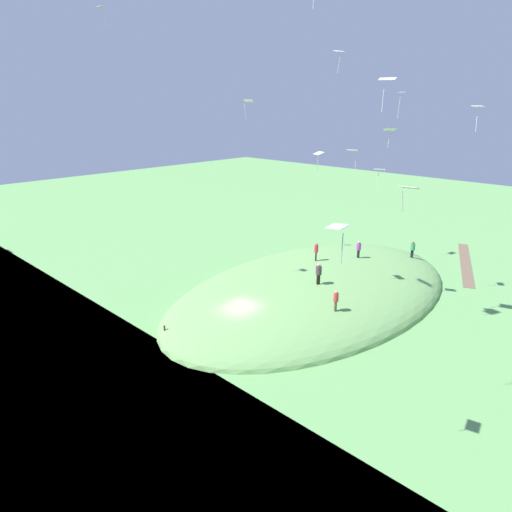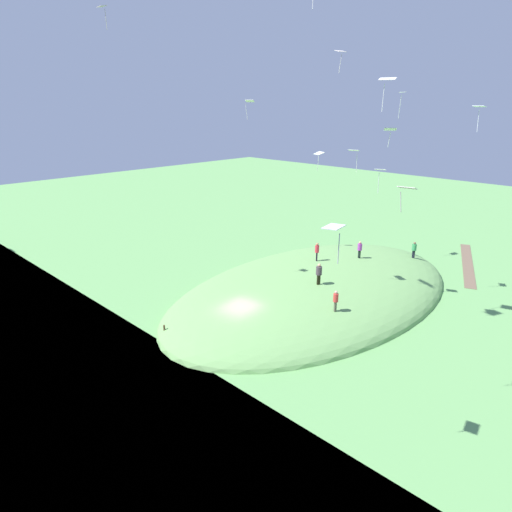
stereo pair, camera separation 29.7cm
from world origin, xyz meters
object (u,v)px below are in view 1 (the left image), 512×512
kite_11 (353,152)px  kite_15 (102,8)px  kite_0 (248,102)px  kite_2 (319,154)px  kite_13 (390,130)px  kite_3 (379,171)px  person_watching_kites (316,249)px  person_near_shore (413,248)px  person_with_child (336,298)px  kite_6 (409,189)px  person_on_hilltop (359,247)px  kite_5 (338,228)px  person_walking_path (319,271)px  kite_9 (339,52)px  kite_7 (401,94)px  mooring_post (165,332)px  kite_1 (478,108)px  kite_14 (387,81)px

kite_11 → kite_15: 23.52m
kite_0 → kite_15: kite_15 is taller
kite_2 → kite_13: 5.83m
kite_3 → kite_13: bearing=-145.8°
person_watching_kites → kite_11: bearing=-46.2°
person_near_shore → kite_0: 21.13m
person_with_child → kite_6: (-5.67, -7.25, 9.47)m
kite_11 → kite_15: (-20.22, 6.61, 10.02)m
person_near_shore → kite_3: 12.88m
person_on_hilltop → kite_3: bearing=-29.4°
kite_5 → person_walking_path: bearing=37.9°
kite_0 → kite_6: size_ratio=1.37×
kite_2 → kite_3: (4.16, -2.77, -1.38)m
kite_2 → kite_13: (0.14, -5.50, 1.92)m
person_near_shore → person_on_hilltop: 6.36m
kite_0 → kite_2: (-2.94, -10.24, -3.64)m
kite_3 → kite_9: (4.72, 7.53, 9.20)m
person_walking_path → kite_9: (8.98, 5.34, 16.87)m
person_near_shore → kite_5: 29.83m
person_watching_kites → person_on_hilltop: size_ratio=1.06×
person_near_shore → kite_7: bearing=91.0°
kite_13 → mooring_post: bearing=140.7°
person_near_shore → kite_0: kite_0 is taller
person_with_child → kite_15: 24.75m
kite_2 → kite_5: bearing=-140.8°
kite_0 → kite_2: 11.26m
kite_13 → kite_0: bearing=79.9°
person_with_child → kite_11: bearing=-149.6°
kite_0 → person_near_shore: bearing=-48.1°
kite_5 → mooring_post: (1.65, 14.97, -10.68)m
kite_3 → mooring_post: size_ratio=1.86×
kite_5 → kite_9: bearing=35.1°
person_walking_path → kite_11: (9.20, 3.40, 8.40)m
kite_11 → kite_2: bearing=-162.7°
kite_11 → kite_9: bearing=96.3°
person_near_shore → kite_3: kite_3 is taller
person_watching_kites → kite_1: 16.91m
person_walking_path → kite_11: kite_11 is taller
kite_5 → kite_9: size_ratio=0.80×
kite_7 → kite_1: bearing=-46.3°
kite_2 → kite_6: kite_2 is taller
kite_6 → kite_9: size_ratio=0.66×
kite_13 → person_walking_path: bearing=92.9°
kite_6 → kite_14: bearing=36.8°
kite_7 → kite_9: (3.72, 8.22, 3.64)m
kite_0 → kite_14: size_ratio=0.83×
kite_0 → kite_7: 13.88m
kite_13 → kite_14: kite_14 is taller
kite_11 → kite_13: (-8.95, -8.33, 2.57)m
person_with_child → kite_6: size_ratio=1.23×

